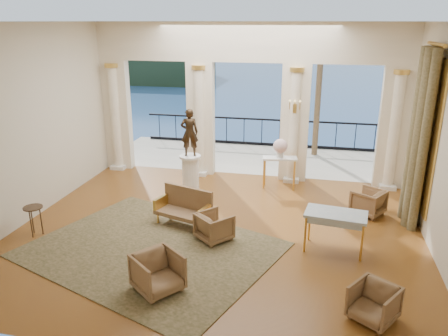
% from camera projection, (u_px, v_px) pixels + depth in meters
% --- Properties ---
extents(floor, '(9.00, 9.00, 0.00)m').
position_uv_depth(floor, '(217.00, 232.00, 9.83)').
color(floor, '#442111').
rests_on(floor, ground).
extents(room_walls, '(9.00, 9.00, 9.00)m').
position_uv_depth(room_walls, '(202.00, 116.00, 7.88)').
color(room_walls, beige).
rests_on(room_walls, ground).
extents(arcade, '(9.00, 0.56, 4.50)m').
position_uv_depth(arcade, '(247.00, 91.00, 12.54)').
color(arcade, beige).
rests_on(arcade, ground).
extents(terrace, '(10.00, 3.60, 0.10)m').
position_uv_depth(terrace, '(255.00, 159.00, 15.22)').
color(terrace, '#A79F8B').
rests_on(terrace, ground).
extents(balustrade, '(9.00, 0.06, 1.03)m').
position_uv_depth(balustrade, '(262.00, 135.00, 16.55)').
color(balustrade, black).
rests_on(balustrade, terrace).
extents(palm_tree, '(2.00, 2.00, 4.50)m').
position_uv_depth(palm_tree, '(322.00, 34.00, 14.22)').
color(palm_tree, '#4C3823').
rests_on(palm_tree, terrace).
extents(headland, '(22.00, 18.00, 6.00)m').
position_uv_depth(headland, '(147.00, 63.00, 81.66)').
color(headland, black).
rests_on(headland, sea).
extents(sea, '(160.00, 160.00, 0.00)m').
position_uv_depth(sea, '(306.00, 93.00, 67.27)').
color(sea, navy).
rests_on(sea, ground).
extents(curtain, '(0.33, 1.40, 4.09)m').
position_uv_depth(curtain, '(419.00, 139.00, 9.70)').
color(curtain, '#494525').
rests_on(curtain, ground).
extents(window_frame, '(0.04, 1.60, 3.40)m').
position_uv_depth(window_frame, '(429.00, 136.00, 9.64)').
color(window_frame, gold).
rests_on(window_frame, room_walls).
extents(wall_sconce, '(0.30, 0.11, 0.33)m').
position_uv_depth(wall_sconce, '(295.00, 108.00, 12.08)').
color(wall_sconce, gold).
rests_on(wall_sconce, arcade).
extents(rug, '(5.79, 5.16, 0.02)m').
position_uv_depth(rug, '(151.00, 249.00, 9.05)').
color(rug, '#30361A').
rests_on(rug, ground).
extents(armchair_a, '(1.01, 1.02, 0.77)m').
position_uv_depth(armchair_a, '(158.00, 271.00, 7.58)').
color(armchair_a, '#45321E').
rests_on(armchair_a, ground).
extents(armchair_b, '(0.88, 0.87, 0.67)m').
position_uv_depth(armchair_b, '(374.00, 302.00, 6.84)').
color(armchair_b, '#45321E').
rests_on(armchair_b, ground).
extents(armchair_c, '(0.90, 0.92, 0.70)m').
position_uv_depth(armchair_c, '(368.00, 201.00, 10.63)').
color(armchair_c, '#45321E').
rests_on(armchair_c, ground).
extents(armchair_d, '(0.91, 0.90, 0.68)m').
position_uv_depth(armchair_d, '(214.00, 225.00, 9.38)').
color(armchair_d, '#45321E').
rests_on(armchair_d, ground).
extents(settee, '(1.41, 0.92, 0.86)m').
position_uv_depth(settee, '(185.00, 207.00, 10.08)').
color(settee, '#45321E').
rests_on(settee, ground).
extents(game_table, '(1.29, 0.81, 0.84)m').
position_uv_depth(game_table, '(336.00, 217.00, 8.82)').
color(game_table, '#9DB4C7').
rests_on(game_table, ground).
extents(pedestal, '(0.61, 0.61, 1.12)m').
position_uv_depth(pedestal, '(191.00, 176.00, 11.75)').
color(pedestal, silver).
rests_on(pedestal, ground).
extents(statue, '(0.52, 0.42, 1.25)m').
position_uv_depth(statue, '(189.00, 132.00, 11.36)').
color(statue, '#2F2115').
rests_on(statue, pedestal).
extents(console_table, '(1.00, 0.52, 0.90)m').
position_uv_depth(console_table, '(280.00, 163.00, 12.20)').
color(console_table, silver).
rests_on(console_table, ground).
extents(urn, '(0.40, 0.40, 0.53)m').
position_uv_depth(urn, '(280.00, 147.00, 12.05)').
color(urn, silver).
rests_on(urn, console_table).
extents(side_table, '(0.41, 0.41, 0.67)m').
position_uv_depth(side_table, '(33.00, 211.00, 9.52)').
color(side_table, black).
rests_on(side_table, ground).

